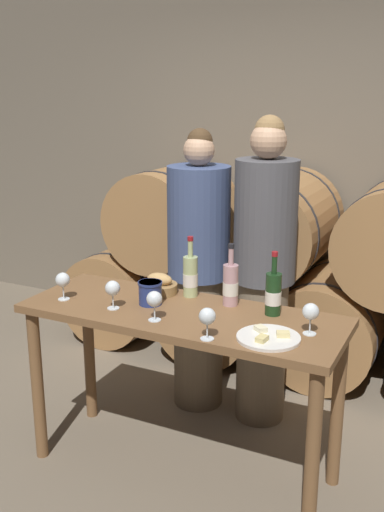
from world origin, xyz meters
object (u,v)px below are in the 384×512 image
wine_glass_left (113,289)px  wine_glass_right (207,317)px  wine_bottle_white (190,276)px  wine_glass_far_left (63,280)px  wine_bottle_red (273,293)px  cheese_plate (268,337)px  wine_bottle_rose (231,284)px  wine_glass_far_right (311,312)px  tasting_table (182,338)px  person_left (199,272)px  wine_glass_center (154,300)px  blue_crock (150,292)px  bread_basket (160,286)px  person_right (264,273)px

wine_glass_left → wine_glass_right: size_ratio=1.00×
wine_bottle_white → wine_glass_far_left: 0.65m
wine_bottle_red → wine_glass_left: size_ratio=2.18×
wine_glass_left → cheese_plate: bearing=-1.2°
wine_bottle_rose → wine_glass_far_right: 0.49m
tasting_table → wine_bottle_rose: bearing=46.4°
cheese_plate → wine_glass_right: bearing=-153.9°
person_left → wine_glass_left: person_left is taller
wine_glass_right → wine_bottle_red: bearing=68.6°
tasting_table → person_left: size_ratio=0.93×
person_left → wine_bottle_rose: bearing=-50.1°
wine_bottle_rose → wine_glass_far_right: wine_bottle_rose is taller
wine_bottle_rose → cheese_plate: (0.31, -0.32, -0.10)m
tasting_table → wine_glass_center: size_ratio=11.09×
tasting_table → blue_crock: blue_crock is taller
person_left → blue_crock: person_left is taller
wine_bottle_red → wine_glass_center: 0.57m
wine_bottle_rose → blue_crock: (-0.36, -0.17, -0.04)m
wine_bottle_red → wine_glass_center: bearing=-146.1°
bread_basket → wine_glass_far_left: 0.50m
wine_bottle_rose → wine_glass_left: bearing=-148.6°
wine_glass_left → bread_basket: bearing=72.8°
person_right → wine_bottle_rose: person_right is taller
person_left → wine_bottle_red: 0.84m
wine_glass_left → wine_glass_far_right: 0.96m
person_right → wine_glass_right: person_right is taller
tasting_table → person_right: person_right is taller
tasting_table → wine_glass_right: 0.43m
wine_bottle_white → wine_glass_right: 0.56m
wine_bottle_rose → person_right: bearing=89.4°
wine_bottle_rose → wine_glass_right: bearing=-80.4°
wine_glass_center → person_left: bearing=101.5°
person_left → wine_glass_far_left: person_left is taller
wine_glass_left → wine_glass_right: bearing=-13.2°
wine_glass_far_right → wine_bottle_red: bearing=145.2°
blue_crock → wine_glass_left: wine_glass_left is taller
person_left → wine_glass_right: size_ratio=11.91×
person_right → wine_glass_right: 0.93m
wine_bottle_rose → bread_basket: 0.41m
wine_bottle_white → wine_glass_center: 0.38m
person_right → wine_glass_far_right: 0.82m
cheese_plate → wine_bottle_white: bearing=147.4°
wine_bottle_red → wine_glass_center: (-0.47, -0.32, -0.00)m
person_right → wine_glass_right: (0.07, -0.93, 0.07)m
cheese_plate → wine_glass_far_left: (-1.11, 0.02, 0.09)m
bread_basket → wine_glass_left: (-0.09, -0.30, 0.06)m
wine_glass_center → wine_bottle_white: bearing=90.1°
person_left → cheese_plate: size_ratio=6.14×
tasting_table → wine_glass_far_right: size_ratio=11.09×
tasting_table → wine_glass_far_left: size_ratio=11.09×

